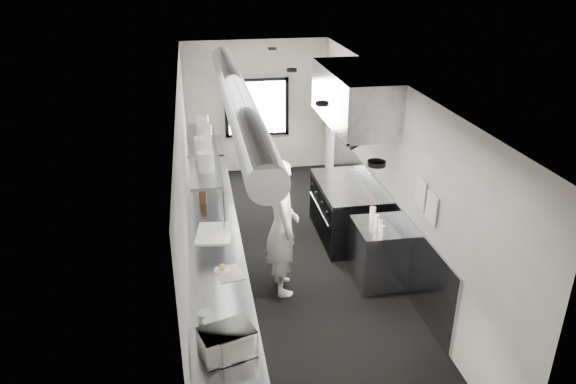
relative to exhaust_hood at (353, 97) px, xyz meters
name	(u,v)px	position (x,y,z in m)	size (l,w,h in m)	color
floor	(290,263)	(-1.10, -0.70, -2.39)	(3.00, 8.00, 0.01)	black
ceiling	(290,83)	(-1.10, -0.70, 0.41)	(3.00, 8.00, 0.01)	white
wall_back	(257,107)	(-1.10, 3.30, -0.99)	(3.00, 0.02, 2.80)	beige
wall_front	(381,375)	(-1.10, -4.70, -0.99)	(3.00, 0.02, 2.80)	beige
wall_left	(185,187)	(-2.60, -0.70, -0.99)	(0.02, 8.00, 2.80)	beige
wall_right	(389,173)	(0.40, -0.70, -0.99)	(0.02, 8.00, 2.80)	beige
wall_cladding	(378,215)	(0.38, -0.40, -1.84)	(0.03, 5.50, 1.10)	gray
hvac_duct	(236,96)	(-1.80, -0.30, 0.16)	(0.40, 0.40, 6.40)	#919499
service_window	(257,108)	(-1.10, 3.26, -0.99)	(1.36, 0.05, 1.25)	white
exhaust_hood	(353,97)	(0.00, 0.00, 0.00)	(0.81, 2.20, 0.88)	gray
prep_counter	(216,261)	(-2.25, -1.20, -1.94)	(0.70, 6.00, 0.90)	gray
pass_shelf	(204,152)	(-2.29, 0.30, -0.86)	(0.45, 3.00, 0.68)	gray
range	(344,211)	(-0.06, 0.00, -1.92)	(0.88, 1.60, 0.94)	black
bottle_station	(378,254)	(0.05, -1.40, -1.94)	(0.65, 0.80, 0.90)	gray
far_work_table	(206,166)	(-2.25, 2.50, -1.94)	(0.70, 1.20, 0.90)	gray
notice_sheet_a	(421,193)	(0.37, -1.90, -0.79)	(0.02, 0.28, 0.38)	silver
notice_sheet_b	(431,208)	(0.37, -2.25, -0.84)	(0.02, 0.28, 0.38)	silver
line_cook	(282,227)	(-1.33, -1.35, -1.41)	(0.71, 0.47, 1.96)	silver
microwave	(227,342)	(-2.24, -3.67, -1.35)	(0.47, 0.35, 0.28)	white
deli_tub_a	(205,317)	(-2.43, -3.12, -1.44)	(0.14, 0.14, 0.10)	#A0AC9E
deli_tub_b	(210,325)	(-2.39, -3.26, -1.44)	(0.15, 0.15, 0.10)	#A0AC9E
newspaper	(230,273)	(-2.11, -2.26, -1.49)	(0.29, 0.37, 0.01)	silver
small_plate	(222,270)	(-2.19, -2.19, -1.48)	(0.20, 0.20, 0.02)	white
pastry	(222,267)	(-2.19, -2.19, -1.43)	(0.08, 0.08, 0.08)	tan
cutting_board	(214,233)	(-2.25, -1.23, -1.48)	(0.47, 0.62, 0.02)	white
knife_block	(203,194)	(-2.35, -0.15, -1.37)	(0.10, 0.23, 0.25)	#51371C
plate_stack_a	(206,161)	(-2.28, -0.58, -0.68)	(0.24, 0.24, 0.28)	white
plate_stack_b	(203,149)	(-2.30, -0.11, -0.65)	(0.26, 0.26, 0.34)	white
plate_stack_c	(204,134)	(-2.27, 0.57, -0.65)	(0.24, 0.24, 0.34)	white
plate_stack_d	(202,125)	(-2.28, 1.12, -0.65)	(0.22, 0.22, 0.34)	white
squeeze_bottle_a	(383,231)	(-0.02, -1.70, -1.41)	(0.05, 0.05, 0.16)	white
squeeze_bottle_b	(380,225)	(0.01, -1.54, -1.41)	(0.06, 0.06, 0.17)	white
squeeze_bottle_c	(377,221)	(-0.01, -1.44, -1.39)	(0.07, 0.07, 0.20)	white
squeeze_bottle_d	(373,214)	(0.02, -1.21, -1.39)	(0.07, 0.07, 0.20)	white
squeeze_bottle_e	(372,212)	(0.01, -1.14, -1.40)	(0.06, 0.06, 0.18)	white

